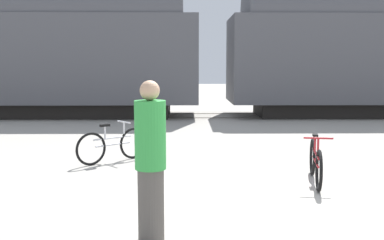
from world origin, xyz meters
The scene contains 7 objects.
ground_plane centered at (0.00, 0.00, 0.00)m, with size 80.00×80.00×0.00m, color #A8A399.
freight_train centered at (0.00, 11.55, 2.73)m, with size 58.74×3.20×5.27m.
rail_near centered at (0.00, 10.83, 0.01)m, with size 70.74×0.07×0.01m, color #4C4238.
rail_far centered at (0.00, 12.26, 0.01)m, with size 70.74×0.07×0.01m, color #4C4238.
bicycle_maroon centered at (1.11, 1.61, 0.35)m, with size 0.47×1.71×0.82m.
bicycle_silver centered at (-2.55, 3.29, 0.35)m, with size 1.29×1.11×0.82m.
person_in_green centered at (-1.46, -0.85, 0.91)m, with size 0.35×0.35×1.81m.
Camera 1 is at (-1.06, -5.72, 1.98)m, focal length 42.00 mm.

